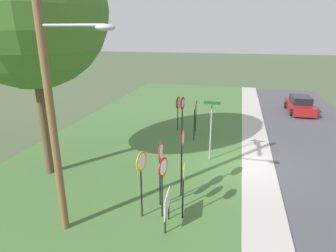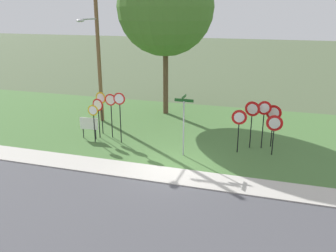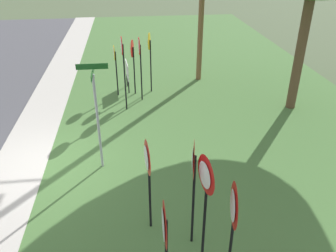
{
  "view_description": "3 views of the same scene",
  "coord_description": "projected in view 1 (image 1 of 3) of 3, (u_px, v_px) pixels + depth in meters",
  "views": [
    {
      "loc": [
        -13.84,
        0.48,
        6.47
      ],
      "look_at": [
        -0.14,
        3.83,
        1.85
      ],
      "focal_mm": 30.89,
      "sensor_mm": 36.0,
      "label": 1
    },
    {
      "loc": [
        4.57,
        -14.99,
        7.21
      ],
      "look_at": [
        -0.89,
        2.63,
        1.21
      ],
      "focal_mm": 38.6,
      "sensor_mm": 36.0,
      "label": 2
    },
    {
      "loc": [
        8.86,
        2.59,
        5.99
      ],
      "look_at": [
        0.02,
        3.65,
        1.15
      ],
      "focal_mm": 37.02,
      "sensor_mm": 36.0,
      "label": 3
    }
  ],
  "objects": [
    {
      "name": "ground_plane",
      "position": [
        242.0,
        165.0,
        14.68
      ],
      "size": [
        160.0,
        160.0,
        0.0
      ],
      "primitive_type": "plane",
      "color": "#4C5B3D"
    },
    {
      "name": "stop_sign_far_left",
      "position": [
        161.0,
        161.0,
        10.67
      ],
      "size": [
        0.67,
        0.1,
        2.6
      ],
      "rotation": [
        0.0,
        0.0,
        0.03
      ],
      "color": "black",
      "rests_on": "grass_median"
    },
    {
      "name": "utility_pole",
      "position": [
        52.0,
        86.0,
        8.4
      ],
      "size": [
        2.1,
        2.35,
        9.16
      ],
      "color": "brown",
      "rests_on": "grass_median"
    },
    {
      "name": "grass_median",
      "position": [
        131.0,
        154.0,
        16.03
      ],
      "size": [
        44.0,
        12.0,
        0.04
      ],
      "primitive_type": "cube",
      "color": "#477038",
      "rests_on": "ground_plane"
    },
    {
      "name": "stop_sign_far_center",
      "position": [
        182.0,
        149.0,
        11.26
      ],
      "size": [
        0.67,
        0.11,
        2.87
      ],
      "rotation": [
        0.0,
        0.0,
        0.07
      ],
      "color": "black",
      "rests_on": "grass_median"
    },
    {
      "name": "yield_sign_far_right",
      "position": [
        197.0,
        109.0,
        19.09
      ],
      "size": [
        0.83,
        0.1,
        2.14
      ],
      "rotation": [
        0.0,
        0.0,
        -0.02
      ],
      "color": "black",
      "rests_on": "grass_median"
    },
    {
      "name": "oak_tree_left",
      "position": [
        28.0,
        9.0,
        11.62
      ],
      "size": [
        6.47,
        6.47,
        10.54
      ],
      "color": "brown",
      "rests_on": "grass_median"
    },
    {
      "name": "stop_sign_far_right",
      "position": [
        142.0,
        170.0,
        10.0
      ],
      "size": [
        0.7,
        0.16,
        2.56
      ],
      "rotation": [
        0.0,
        0.0,
        -0.19
      ],
      "color": "black",
      "rests_on": "grass_median"
    },
    {
      "name": "street_name_post",
      "position": [
        211.0,
        126.0,
        14.67
      ],
      "size": [
        0.96,
        0.82,
        3.15
      ],
      "rotation": [
        0.0,
        0.0,
        -0.0
      ],
      "color": "#9EA0A8",
      "rests_on": "grass_median"
    },
    {
      "name": "parked_sedan_distant",
      "position": [
        300.0,
        105.0,
        24.06
      ],
      "size": [
        4.23,
        2.01,
        1.39
      ],
      "rotation": [
        0.0,
        0.0,
        0.04
      ],
      "color": "maroon",
      "rests_on": "road_asphalt"
    },
    {
      "name": "yield_sign_far_left",
      "position": [
        178.0,
        106.0,
        19.21
      ],
      "size": [
        0.83,
        0.16,
        2.35
      ],
      "rotation": [
        0.0,
        0.0,
        -0.16
      ],
      "color": "black",
      "rests_on": "grass_median"
    },
    {
      "name": "stop_sign_near_left",
      "position": [
        163.0,
        175.0,
        10.04
      ],
      "size": [
        0.71,
        0.15,
        2.34
      ],
      "rotation": [
        0.0,
        0.0,
        -0.17
      ],
      "color": "black",
      "rests_on": "grass_median"
    },
    {
      "name": "notice_board",
      "position": [
        167.0,
        205.0,
        9.79
      ],
      "size": [
        1.1,
        0.12,
        1.25
      ],
      "rotation": [
        0.0,
        0.0,
        0.08
      ],
      "color": "black",
      "rests_on": "grass_median"
    },
    {
      "name": "yield_sign_near_right",
      "position": [
        195.0,
        114.0,
        17.39
      ],
      "size": [
        0.78,
        0.13,
        2.31
      ],
      "rotation": [
        0.0,
        0.0,
        0.11
      ],
      "color": "black",
      "rests_on": "grass_median"
    },
    {
      "name": "sidewalk_strip",
      "position": [
        258.0,
        166.0,
        14.49
      ],
      "size": [
        44.0,
        1.6,
        0.06
      ],
      "primitive_type": "cube",
      "color": "#BCB7AD",
      "rests_on": "ground_plane"
    },
    {
      "name": "yield_sign_center",
      "position": [
        183.0,
        107.0,
        18.04
      ],
      "size": [
        0.8,
        0.18,
        2.59
      ],
      "rotation": [
        0.0,
        0.0,
        -0.18
      ],
      "color": "black",
      "rests_on": "grass_median"
    },
    {
      "name": "yield_sign_near_left",
      "position": [
        183.0,
        104.0,
        18.62
      ],
      "size": [
        0.74,
        0.17,
        2.63
      ],
      "rotation": [
        0.0,
        0.0,
        0.19
      ],
      "color": "black",
      "rests_on": "grass_median"
    },
    {
      "name": "stop_sign_near_right",
      "position": [
        184.0,
        180.0,
        10.0
      ],
      "size": [
        0.6,
        0.11,
        2.16
      ],
      "rotation": [
        0.0,
        0.0,
        0.07
      ],
      "color": "black",
      "rests_on": "grass_median"
    }
  ]
}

